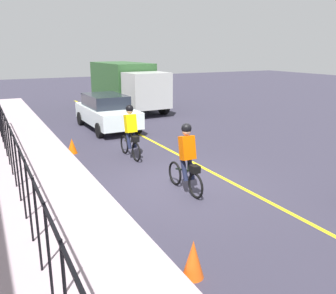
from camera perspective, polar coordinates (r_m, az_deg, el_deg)
name	(u,v)px	position (r m, az deg, el deg)	size (l,w,h in m)	color
ground_plane	(173,186)	(9.92, 0.74, -6.20)	(80.00, 80.00, 0.00)	#333040
lane_line_centre	(221,177)	(10.71, 8.34, -4.68)	(36.00, 0.12, 0.01)	yellow
sidewalk	(42,208)	(8.93, -19.15, -9.07)	(40.00, 3.20, 0.15)	#B19CA6
iron_fence	(14,151)	(9.47, -23.06, -0.63)	(17.67, 0.04, 1.60)	black
cyclist_lead	(131,132)	(12.26, -5.91, 2.38)	(1.71, 0.37, 1.83)	black
cyclist_follow	(187,159)	(9.25, 2.95, -1.84)	(1.71, 0.37, 1.83)	black
parked_sedan_rear	(107,111)	(17.01, -9.63, 5.56)	(4.42, 1.96, 1.58)	white
box_truck_background	(127,84)	(22.25, -6.45, 9.80)	(6.80, 2.77, 2.78)	#2D572C
traffic_cone_near	(72,146)	(13.33, -14.84, 0.15)	(0.36, 0.36, 0.54)	#EE5706
traffic_cone_far	(193,259)	(6.16, 3.98, -17.15)	(0.36, 0.36, 0.66)	#E85112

